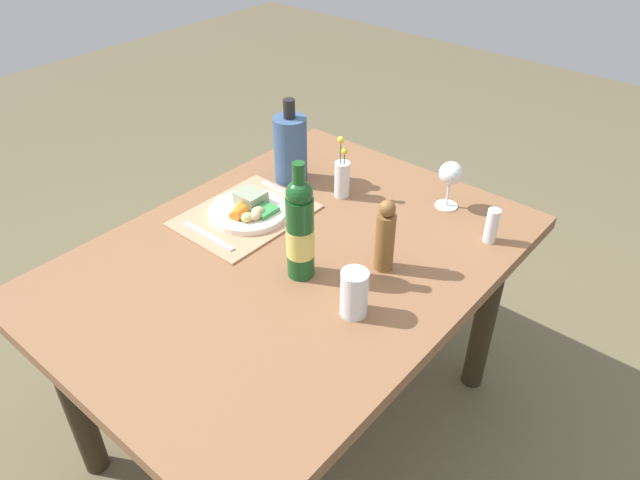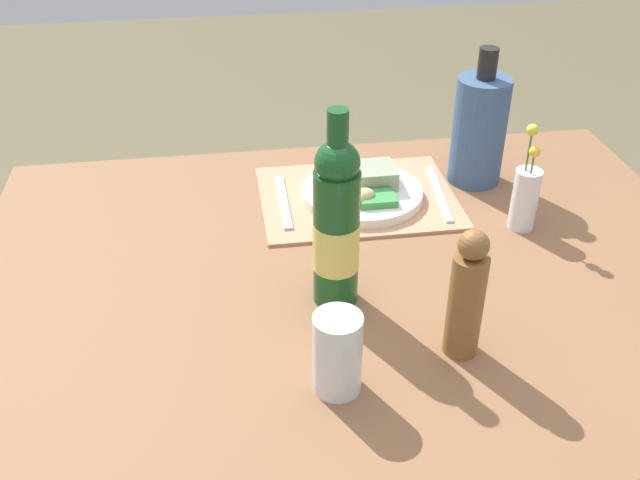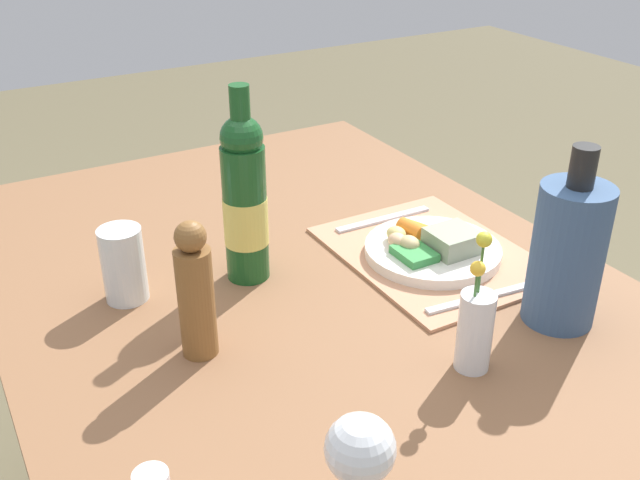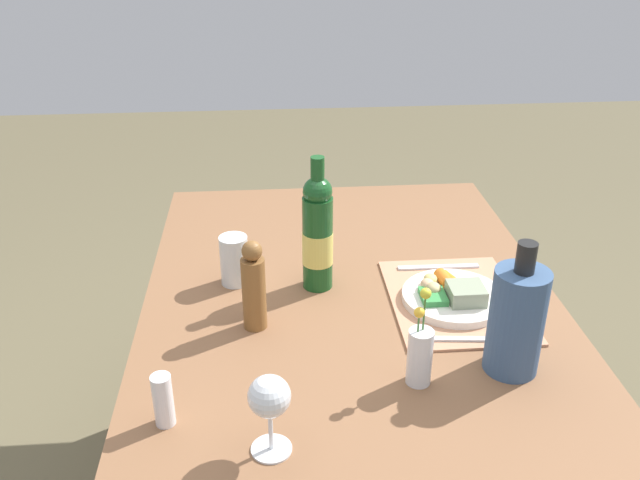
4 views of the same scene
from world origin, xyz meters
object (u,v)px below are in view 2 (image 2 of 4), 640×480
dinner_plate (363,191)px  flower_vase (525,196)px  water_tumbler (337,358)px  wine_bottle (336,225)px  cooler_bottle (479,129)px  fork (439,193)px  pepper_mill (467,296)px  dining_table (353,314)px  knife (284,202)px

dinner_plate → flower_vase: 0.31m
water_tumbler → wine_bottle: wine_bottle is taller
cooler_bottle → water_tumbler: 0.67m
fork → flower_vase: (-0.12, 0.13, 0.06)m
pepper_mill → wine_bottle: size_ratio=0.63×
flower_vase → water_tumbler: (0.41, 0.36, -0.01)m
dinner_plate → fork: (-0.15, 0.01, -0.01)m
dining_table → cooler_bottle: (-0.30, -0.28, 0.21)m
fork → dinner_plate: bearing=3.1°
pepper_mill → flower_vase: bearing=-124.7°
dining_table → water_tumbler: size_ratio=10.65×
dining_table → cooler_bottle: size_ratio=4.68×
knife → cooler_bottle: cooler_bottle is taller
dinner_plate → flower_vase: bearing=153.1°
dinner_plate → wine_bottle: wine_bottle is taller
dining_table → water_tumbler: (0.08, 0.27, 0.15)m
pepper_mill → cooler_bottle: bearing=-110.5°
flower_vase → wine_bottle: (0.38, 0.16, 0.07)m
knife → pepper_mill: pepper_mill is taller
pepper_mill → wine_bottle: bearing=-42.7°
knife → pepper_mill: bearing=115.7°
dining_table → flower_vase: (-0.33, -0.09, 0.16)m
dinner_plate → knife: (0.16, -0.00, -0.01)m
knife → water_tumbler: 0.51m
fork → pepper_mill: bearing=83.2°
dining_table → knife: 0.27m
flower_vase → fork: bearing=-47.9°
dining_table → fork: bearing=-134.0°
dinner_plate → wine_bottle: 0.34m
knife → cooler_bottle: 0.42m
dining_table → dinner_plate: size_ratio=5.51×
dinner_plate → pepper_mill: pepper_mill is taller
pepper_mill → dinner_plate: bearing=-83.0°
flower_vase → cooler_bottle: bearing=-81.7°
wine_bottle → dining_table: bearing=-121.5°
cooler_bottle → wine_bottle: size_ratio=0.85×
dinner_plate → knife: bearing=-1.8°
knife → pepper_mill: 0.51m
fork → knife: bearing=3.5°
dining_table → flower_vase: flower_vase is taller
fork → flower_vase: bearing=137.8°
flower_vase → wine_bottle: size_ratio=0.63×
dining_table → flower_vase: bearing=-164.8°
dinner_plate → flower_vase: (-0.27, 0.14, 0.04)m
dining_table → wine_bottle: bearing=58.5°
fork → wine_bottle: (0.26, 0.29, 0.13)m
fork → water_tumbler: 0.57m
pepper_mill → cooler_bottle: 0.54m
knife → wine_bottle: (-0.05, 0.31, 0.13)m
pepper_mill → water_tumbler: size_ratio=1.69×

